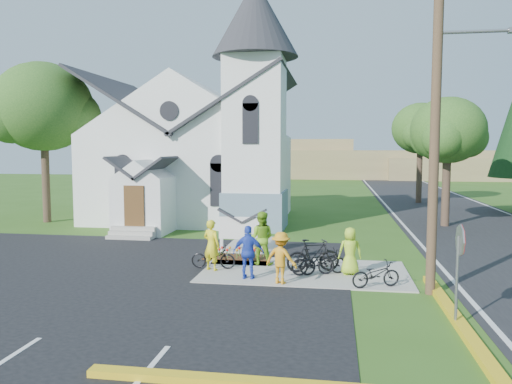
% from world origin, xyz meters
% --- Properties ---
extents(ground, '(120.00, 120.00, 0.00)m').
position_xyz_m(ground, '(0.00, 0.00, 0.00)').
color(ground, '#325919').
rests_on(ground, ground).
extents(parking_lot, '(20.00, 16.00, 0.02)m').
position_xyz_m(parking_lot, '(-7.00, -2.00, 0.01)').
color(parking_lot, black).
rests_on(parking_lot, ground).
extents(road, '(8.00, 90.00, 0.02)m').
position_xyz_m(road, '(10.00, 15.00, 0.01)').
color(road, black).
rests_on(road, ground).
extents(sidewalk, '(7.00, 4.00, 0.05)m').
position_xyz_m(sidewalk, '(1.50, 0.50, 0.03)').
color(sidewalk, '#A29D92').
rests_on(sidewalk, ground).
extents(church, '(12.35, 12.00, 13.00)m').
position_xyz_m(church, '(-5.48, 12.48, 5.25)').
color(church, white).
rests_on(church, ground).
extents(church_sign, '(2.20, 0.40, 1.70)m').
position_xyz_m(church_sign, '(-1.20, 3.20, 1.03)').
color(church_sign, '#A29D92').
rests_on(church_sign, ground).
extents(flower_bed, '(2.60, 1.10, 0.07)m').
position_xyz_m(flower_bed, '(-1.20, 2.30, 0.04)').
color(flower_bed, '#3C2210').
rests_on(flower_bed, ground).
extents(utility_pole, '(3.45, 0.28, 10.00)m').
position_xyz_m(utility_pole, '(5.36, -1.50, 5.40)').
color(utility_pole, '#463423').
rests_on(utility_pole, ground).
extents(stop_sign, '(0.11, 0.76, 2.48)m').
position_xyz_m(stop_sign, '(5.43, -4.20, 1.78)').
color(stop_sign, gray).
rests_on(stop_sign, ground).
extents(tree_lot_corner, '(5.60, 5.60, 9.15)m').
position_xyz_m(tree_lot_corner, '(-14.00, 10.00, 6.60)').
color(tree_lot_corner, '#3C2D20').
rests_on(tree_lot_corner, ground).
extents(tree_road_near, '(4.00, 4.00, 7.05)m').
position_xyz_m(tree_road_near, '(8.50, 12.00, 5.21)').
color(tree_road_near, '#3C2D20').
rests_on(tree_road_near, ground).
extents(tree_road_mid, '(4.40, 4.40, 7.80)m').
position_xyz_m(tree_road_mid, '(9.00, 24.00, 5.78)').
color(tree_road_mid, '#3C2D20').
rests_on(tree_road_mid, ground).
extents(distant_hills, '(61.00, 10.00, 5.60)m').
position_xyz_m(distant_hills, '(3.36, 56.33, 2.17)').
color(distant_hills, olive).
rests_on(distant_hills, ground).
extents(cyclist_0, '(0.76, 0.64, 1.77)m').
position_xyz_m(cyclist_0, '(-1.70, 0.12, 0.93)').
color(cyclist_0, yellow).
rests_on(cyclist_0, sidewalk).
extents(bike_0, '(1.58, 0.56, 0.83)m').
position_xyz_m(bike_0, '(-1.70, 0.36, 0.46)').
color(bike_0, black).
rests_on(bike_0, sidewalk).
extents(cyclist_1, '(1.00, 0.81, 1.94)m').
position_xyz_m(cyclist_1, '(-0.12, 1.26, 1.02)').
color(cyclist_1, '#76B221').
rests_on(cyclist_1, sidewalk).
extents(bike_1, '(1.56, 0.93, 0.90)m').
position_xyz_m(bike_1, '(1.81, -0.03, 0.50)').
color(bike_1, black).
rests_on(bike_1, sidewalk).
extents(cyclist_2, '(1.02, 0.44, 1.73)m').
position_xyz_m(cyclist_2, '(-0.24, -0.80, 0.92)').
color(cyclist_2, blue).
rests_on(cyclist_2, sidewalk).
extents(bike_2, '(1.74, 1.17, 0.86)m').
position_xyz_m(bike_2, '(2.13, 0.14, 0.48)').
color(bike_2, black).
rests_on(bike_2, sidewalk).
extents(cyclist_3, '(1.19, 0.93, 1.62)m').
position_xyz_m(cyclist_3, '(0.87, -1.20, 0.86)').
color(cyclist_3, orange).
rests_on(cyclist_3, sidewalk).
extents(bike_3, '(1.96, 1.17, 1.14)m').
position_xyz_m(bike_3, '(1.80, 0.42, 0.62)').
color(bike_3, black).
rests_on(bike_3, sidewalk).
extents(cyclist_4, '(0.84, 0.60, 1.60)m').
position_xyz_m(cyclist_4, '(3.03, 0.25, 0.85)').
color(cyclist_4, '#A4D227').
rests_on(cyclist_4, sidewalk).
extents(bike_4, '(1.63, 1.07, 0.81)m').
position_xyz_m(bike_4, '(3.76, -1.20, 0.45)').
color(bike_4, black).
rests_on(bike_4, sidewalk).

